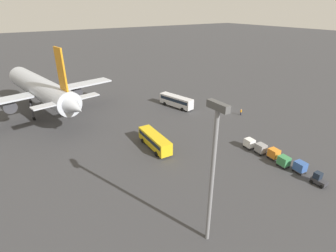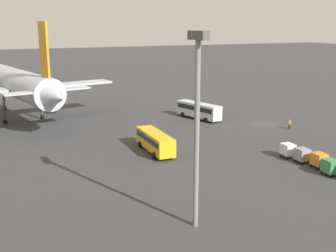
{
  "view_description": "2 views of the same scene",
  "coord_description": "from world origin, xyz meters",
  "px_view_note": "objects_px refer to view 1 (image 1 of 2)",
  "views": [
    {
      "loc": [
        -49.71,
        51.05,
        27.31
      ],
      "look_at": [
        -6.94,
        23.11,
        3.73
      ],
      "focal_mm": 28.0,
      "sensor_mm": 36.0,
      "label": 1
    },
    {
      "loc": [
        -64.5,
        51.99,
        19.01
      ],
      "look_at": [
        -8.0,
        24.86,
        3.94
      ],
      "focal_mm": 45.0,
      "sensor_mm": 36.0,
      "label": 2
    }
  ],
  "objects_px": {
    "shuttle_bus_near": "(176,101)",
    "cargo_cart_white": "(249,143)",
    "airplane": "(41,89)",
    "cargo_cart_blue": "(300,167)",
    "cargo_cart_green": "(284,161)",
    "baggage_tug": "(319,179)",
    "cargo_cart_grey": "(261,148)",
    "worker_person": "(241,112)",
    "cargo_cart_orange": "(274,153)",
    "shuttle_bus_far": "(155,140)"
  },
  "relations": [
    {
      "from": "shuttle_bus_near",
      "to": "cargo_cart_white",
      "type": "relative_size",
      "value": 5.37
    },
    {
      "from": "airplane",
      "to": "cargo_cart_white",
      "type": "xyz_separation_m",
      "value": [
        -42.89,
        -32.07,
        -6.19
      ]
    },
    {
      "from": "cargo_cart_blue",
      "to": "cargo_cart_green",
      "type": "distance_m",
      "value": 2.86
    },
    {
      "from": "shuttle_bus_near",
      "to": "airplane",
      "type": "bearing_deg",
      "value": 53.36
    },
    {
      "from": "baggage_tug",
      "to": "cargo_cart_white",
      "type": "bearing_deg",
      "value": 1.01
    },
    {
      "from": "baggage_tug",
      "to": "cargo_cart_grey",
      "type": "distance_m",
      "value": 11.95
    },
    {
      "from": "worker_person",
      "to": "cargo_cart_green",
      "type": "distance_m",
      "value": 25.23
    },
    {
      "from": "cargo_cart_orange",
      "to": "worker_person",
      "type": "bearing_deg",
      "value": -31.4
    },
    {
      "from": "cargo_cart_green",
      "to": "cargo_cart_orange",
      "type": "distance_m",
      "value": 2.86
    },
    {
      "from": "shuttle_bus_near",
      "to": "cargo_cart_grey",
      "type": "distance_m",
      "value": 31.32
    },
    {
      "from": "cargo_cart_grey",
      "to": "cargo_cart_orange",
      "type": "bearing_deg",
      "value": -170.76
    },
    {
      "from": "worker_person",
      "to": "baggage_tug",
      "type": "bearing_deg",
      "value": 156.66
    },
    {
      "from": "shuttle_bus_near",
      "to": "cargo_cart_blue",
      "type": "distance_m",
      "value": 39.53
    },
    {
      "from": "cargo_cart_white",
      "to": "cargo_cart_green",
      "type": "bearing_deg",
      "value": 179.07
    },
    {
      "from": "shuttle_bus_far",
      "to": "worker_person",
      "type": "distance_m",
      "value": 29.0
    },
    {
      "from": "cargo_cart_orange",
      "to": "cargo_cart_green",
      "type": "bearing_deg",
      "value": 163.74
    },
    {
      "from": "baggage_tug",
      "to": "cargo_cart_green",
      "type": "xyz_separation_m",
      "value": [
        6.46,
        0.26,
        0.25
      ]
    },
    {
      "from": "baggage_tug",
      "to": "cargo_cart_blue",
      "type": "xyz_separation_m",
      "value": [
        3.72,
        -0.56,
        0.25
      ]
    },
    {
      "from": "cargo_cart_blue",
      "to": "cargo_cart_green",
      "type": "xyz_separation_m",
      "value": [
        2.74,
        0.82,
        0.0
      ]
    },
    {
      "from": "baggage_tug",
      "to": "worker_person",
      "type": "height_order",
      "value": "baggage_tug"
    },
    {
      "from": "cargo_cart_grey",
      "to": "cargo_cart_green",
      "type": "bearing_deg",
      "value": 176.31
    },
    {
      "from": "cargo_cart_green",
      "to": "cargo_cart_white",
      "type": "distance_m",
      "value": 8.23
    },
    {
      "from": "worker_person",
      "to": "shuttle_bus_far",
      "type": "bearing_deg",
      "value": 95.4
    },
    {
      "from": "airplane",
      "to": "cargo_cart_green",
      "type": "xyz_separation_m",
      "value": [
        -51.11,
        -31.94,
        -6.19
      ]
    },
    {
      "from": "baggage_tug",
      "to": "cargo_cart_white",
      "type": "relative_size",
      "value": 1.13
    },
    {
      "from": "shuttle_bus_far",
      "to": "cargo_cart_orange",
      "type": "height_order",
      "value": "shuttle_bus_far"
    },
    {
      "from": "worker_person",
      "to": "cargo_cart_blue",
      "type": "relative_size",
      "value": 0.82
    },
    {
      "from": "worker_person",
      "to": "cargo_cart_orange",
      "type": "bearing_deg",
      "value": 148.6
    },
    {
      "from": "airplane",
      "to": "cargo_cart_blue",
      "type": "relative_size",
      "value": 21.39
    },
    {
      "from": "cargo_cart_blue",
      "to": "cargo_cart_orange",
      "type": "height_order",
      "value": "same"
    },
    {
      "from": "cargo_cart_grey",
      "to": "cargo_cart_blue",
      "type": "bearing_deg",
      "value": -176.72
    },
    {
      "from": "cargo_cart_blue",
      "to": "cargo_cart_orange",
      "type": "distance_m",
      "value": 5.48
    },
    {
      "from": "airplane",
      "to": "cargo_cart_grey",
      "type": "distance_m",
      "value": 56.24
    },
    {
      "from": "airplane",
      "to": "shuttle_bus_near",
      "type": "xyz_separation_m",
      "value": [
        -14.34,
        -33.27,
        -5.41
      ]
    },
    {
      "from": "shuttle_bus_far",
      "to": "cargo_cart_green",
      "type": "relative_size",
      "value": 4.95
    },
    {
      "from": "worker_person",
      "to": "cargo_cart_white",
      "type": "height_order",
      "value": "cargo_cart_white"
    },
    {
      "from": "cargo_cart_orange",
      "to": "cargo_cart_white",
      "type": "xyz_separation_m",
      "value": [
        5.48,
        0.67,
        0.0
      ]
    },
    {
      "from": "airplane",
      "to": "worker_person",
      "type": "bearing_deg",
      "value": -133.6
    },
    {
      "from": "airplane",
      "to": "shuttle_bus_near",
      "type": "distance_m",
      "value": 36.63
    },
    {
      "from": "shuttle_bus_far",
      "to": "baggage_tug",
      "type": "height_order",
      "value": "shuttle_bus_far"
    },
    {
      "from": "worker_person",
      "to": "cargo_cart_orange",
      "type": "relative_size",
      "value": 0.82
    },
    {
      "from": "baggage_tug",
      "to": "worker_person",
      "type": "bearing_deg",
      "value": -22.82
    },
    {
      "from": "cargo_cart_blue",
      "to": "airplane",
      "type": "bearing_deg",
      "value": 31.31
    },
    {
      "from": "shuttle_bus_near",
      "to": "worker_person",
      "type": "distance_m",
      "value": 18.63
    },
    {
      "from": "baggage_tug",
      "to": "cargo_cart_orange",
      "type": "distance_m",
      "value": 9.22
    },
    {
      "from": "airplane",
      "to": "shuttle_bus_far",
      "type": "height_order",
      "value": "airplane"
    },
    {
      "from": "shuttle_bus_far",
      "to": "cargo_cart_orange",
      "type": "xyz_separation_m",
      "value": [
        -16.44,
        -17.15,
        -0.64
      ]
    },
    {
      "from": "shuttle_bus_far",
      "to": "cargo_cart_blue",
      "type": "relative_size",
      "value": 4.95
    },
    {
      "from": "cargo_cart_orange",
      "to": "cargo_cart_white",
      "type": "relative_size",
      "value": 1.0
    },
    {
      "from": "worker_person",
      "to": "cargo_cart_white",
      "type": "xyz_separation_m",
      "value": [
        -13.68,
        12.37,
        0.32
      ]
    }
  ]
}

